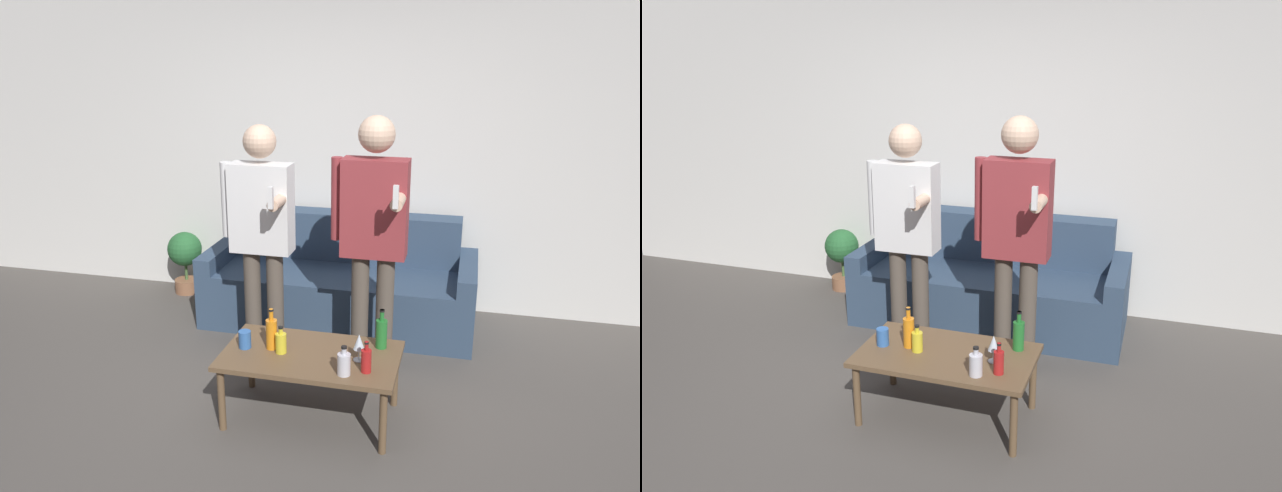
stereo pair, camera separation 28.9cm
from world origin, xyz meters
TOP-DOWN VIEW (x-y plane):
  - ground_plane at (0.00, 0.00)m, footprint 16.00×16.00m
  - wall_back at (0.00, 2.28)m, footprint 8.00×0.06m
  - couch at (0.09, 1.81)m, footprint 2.17×0.85m
  - coffee_table at (0.22, 0.35)m, footprint 1.06×0.61m
  - bottle_orange at (0.05, 0.32)m, footprint 0.07×0.07m
  - bottle_green at (-0.03, 0.36)m, footprint 0.07×0.07m
  - bottle_dark at (0.58, 0.21)m, footprint 0.06×0.06m
  - bottle_yellow at (0.46, 0.15)m, footprint 0.08×0.08m
  - bottle_red at (0.62, 0.53)m, footprint 0.07×0.07m
  - wine_glass_near at (0.51, 0.34)m, footprint 0.07×0.07m
  - cup_on_table at (-0.19, 0.33)m, footprint 0.08×0.08m
  - person_standing_left at (-0.31, 1.02)m, footprint 0.50×0.44m
  - person_standing_right at (0.48, 0.99)m, footprint 0.50×0.45m
  - potted_plant at (-1.42, 2.06)m, footprint 0.31×0.31m

SIDE VIEW (x-z plane):
  - ground_plane at x=0.00m, z-range 0.00..0.00m
  - couch at x=0.09m, z-range -0.12..0.74m
  - potted_plant at x=-1.42m, z-range 0.07..0.65m
  - coffee_table at x=0.22m, z-range 0.17..0.60m
  - cup_on_table at x=-0.19m, z-range 0.43..0.54m
  - bottle_orange at x=0.05m, z-range 0.41..0.58m
  - bottle_yellow at x=0.46m, z-range 0.41..0.59m
  - bottle_dark at x=0.58m, z-range 0.41..0.60m
  - bottle_red at x=0.62m, z-range 0.41..0.65m
  - bottle_green at x=-0.03m, z-range 0.40..0.66m
  - wine_glass_near at x=0.51m, z-range 0.46..0.63m
  - person_standing_left at x=-0.31m, z-range 0.15..1.85m
  - person_standing_right at x=0.48m, z-range 0.17..1.95m
  - wall_back at x=0.00m, z-range 0.00..2.70m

